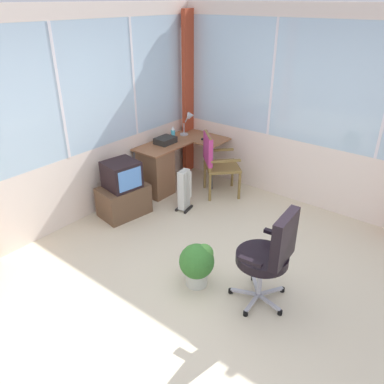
{
  "coord_description": "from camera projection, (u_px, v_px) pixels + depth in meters",
  "views": [
    {
      "loc": [
        -2.53,
        -1.72,
        2.7
      ],
      "look_at": [
        0.44,
        0.64,
        0.75
      ],
      "focal_mm": 35.82,
      "sensor_mm": 36.0,
      "label": 1
    }
  ],
  "objects": [
    {
      "name": "office_chair",
      "position": [
        271.0,
        252.0,
        3.53
      ],
      "size": [
        0.61,
        0.58,
        1.02
      ],
      "color": "#B7B7BF",
      "rests_on": "ground"
    },
    {
      "name": "potted_plant",
      "position": [
        198.0,
        262.0,
        3.91
      ],
      "size": [
        0.36,
        0.36,
        0.47
      ],
      "color": "beige",
      "rests_on": "ground"
    },
    {
      "name": "desk_lamp",
      "position": [
        189.0,
        120.0,
        6.04
      ],
      "size": [
        0.23,
        0.2,
        0.37
      ],
      "color": "#B2B7BC",
      "rests_on": "desk"
    },
    {
      "name": "tv_remote",
      "position": [
        206.0,
        139.0,
        5.9
      ],
      "size": [
        0.1,
        0.16,
        0.02
      ],
      "primitive_type": "cube",
      "rotation": [
        0.0,
        0.0,
        0.39
      ],
      "color": "black",
      "rests_on": "desk"
    },
    {
      "name": "north_window_panel",
      "position": [
        63.0,
        125.0,
        4.61
      ],
      "size": [
        4.69,
        0.07,
        2.65
      ],
      "color": "silver",
      "rests_on": "ground"
    },
    {
      "name": "tv_on_stand",
      "position": [
        123.0,
        192.0,
        5.18
      ],
      "size": [
        0.7,
        0.54,
        0.78
      ],
      "color": "brown",
      "rests_on": "ground"
    },
    {
      "name": "curtain_corner",
      "position": [
        189.0,
        96.0,
        6.12
      ],
      "size": [
        0.28,
        0.09,
        2.55
      ],
      "primitive_type": "cube",
      "rotation": [
        0.0,
        0.0,
        0.09
      ],
      "color": "#A93D24",
      "rests_on": "ground"
    },
    {
      "name": "wooden_armchair",
      "position": [
        214.0,
        157.0,
        5.6
      ],
      "size": [
        0.68,
        0.68,
        0.95
      ],
      "color": "olive",
      "rests_on": "ground"
    },
    {
      "name": "paper_tray",
      "position": [
        165.0,
        140.0,
        5.76
      ],
      "size": [
        0.3,
        0.23,
        0.09
      ],
      "primitive_type": "cube",
      "rotation": [
        0.0,
        0.0,
        0.0
      ],
      "color": "#282725",
      "rests_on": "desk"
    },
    {
      "name": "desk",
      "position": [
        159.0,
        168.0,
        5.76
      ],
      "size": [
        1.33,
        0.88,
        0.72
      ],
      "color": "#945F3C",
      "rests_on": "ground"
    },
    {
      "name": "space_heater",
      "position": [
        185.0,
        189.0,
        5.33
      ],
      "size": [
        0.28,
        0.21,
        0.6
      ],
      "color": "silver",
      "rests_on": "ground"
    },
    {
      "name": "ground",
      "position": [
        214.0,
        292.0,
        3.96
      ],
      "size": [
        5.69,
        5.5,
        0.06
      ],
      "primitive_type": "cube",
      "color": "beige"
    },
    {
      "name": "east_window_panel",
      "position": [
        322.0,
        115.0,
        5.0
      ],
      "size": [
        0.07,
        4.5,
        2.65
      ],
      "color": "silver",
      "rests_on": "ground"
    },
    {
      "name": "spray_bottle",
      "position": [
        173.0,
        133.0,
        5.87
      ],
      "size": [
        0.06,
        0.06,
        0.22
      ],
      "color": "#4BBCCF",
      "rests_on": "desk"
    }
  ]
}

